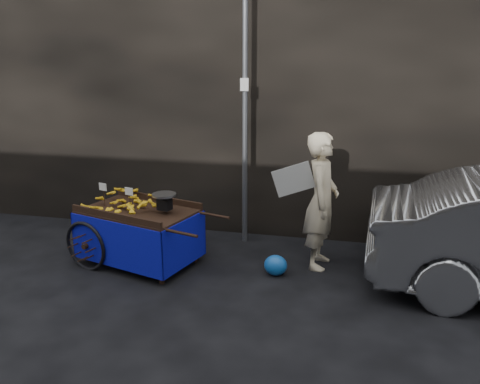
# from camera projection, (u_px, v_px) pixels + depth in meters

# --- Properties ---
(ground) EXTENTS (80.00, 80.00, 0.00)m
(ground) POSITION_uv_depth(u_px,v_px,m) (202.00, 274.00, 6.22)
(ground) COLOR black
(ground) RESTS_ON ground
(building_wall) EXTENTS (13.50, 2.00, 5.00)m
(building_wall) POSITION_uv_depth(u_px,v_px,m) (267.00, 74.00, 7.88)
(building_wall) COLOR black
(building_wall) RESTS_ON ground
(street_pole) EXTENTS (0.12, 0.10, 4.00)m
(street_pole) POSITION_uv_depth(u_px,v_px,m) (245.00, 112.00, 6.82)
(street_pole) COLOR slate
(street_pole) RESTS_ON ground
(banana_cart) EXTENTS (2.26, 1.46, 1.13)m
(banana_cart) POSITION_uv_depth(u_px,v_px,m) (136.00, 215.00, 6.40)
(banana_cart) COLOR black
(banana_cart) RESTS_ON ground
(vendor) EXTENTS (0.91, 0.71, 1.85)m
(vendor) POSITION_uv_depth(u_px,v_px,m) (321.00, 201.00, 6.24)
(vendor) COLOR beige
(vendor) RESTS_ON ground
(plastic_bag) EXTENTS (0.31, 0.25, 0.28)m
(plastic_bag) POSITION_uv_depth(u_px,v_px,m) (276.00, 265.00, 6.15)
(plastic_bag) COLOR #1759B2
(plastic_bag) RESTS_ON ground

